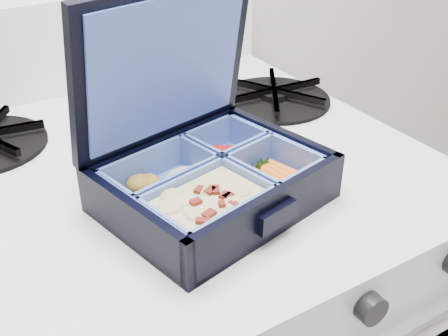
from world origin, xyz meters
TOP-DOWN VIEW (x-y plane):
  - bento_box at (0.56, 1.57)m, footprint 0.24×0.20m
  - burner_grate at (0.77, 1.75)m, footprint 0.17×0.17m
  - fork at (0.65, 1.69)m, footprint 0.11×0.17m

SIDE VIEW (x-z plane):
  - fork at x=0.65m, z-range 0.86..0.87m
  - burner_grate at x=0.77m, z-range 0.86..0.88m
  - bento_box at x=0.56m, z-range 0.86..0.91m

